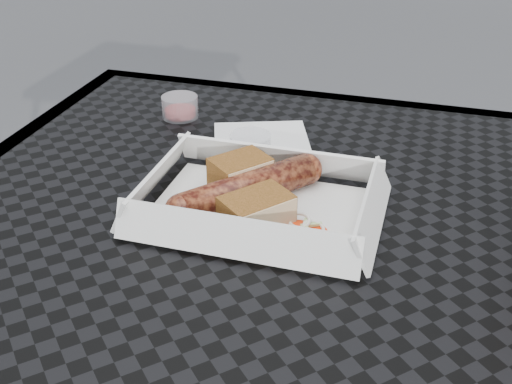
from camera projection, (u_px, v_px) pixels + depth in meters
patio_table at (280, 299)px, 0.67m from camera, size 0.80×0.80×0.74m
food_tray at (259, 210)px, 0.67m from camera, size 0.22×0.15×0.00m
bratwurst at (248, 189)px, 0.67m from camera, size 0.13×0.16×0.04m
bread_near at (240, 174)px, 0.70m from camera, size 0.07×0.07×0.04m
bread_far at (257, 212)px, 0.64m from camera, size 0.08×0.08×0.03m
veg_garnish at (304, 233)px, 0.63m from camera, size 0.03×0.03×0.00m
napkin at (262, 141)px, 0.82m from camera, size 0.15×0.15×0.00m
condiment_cup_sauce at (180, 107)px, 0.88m from camera, size 0.05×0.05×0.03m
condiment_cup_empty at (250, 146)px, 0.78m from camera, size 0.05×0.05×0.03m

